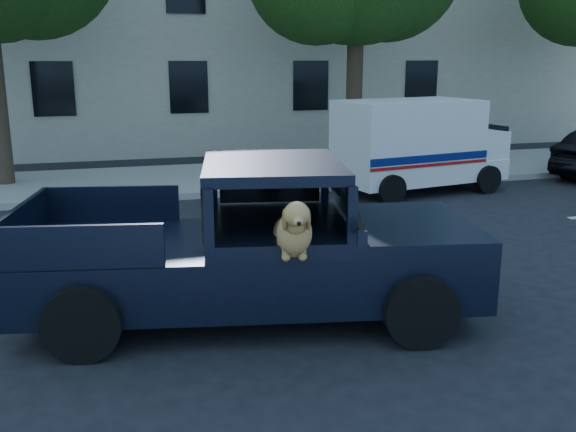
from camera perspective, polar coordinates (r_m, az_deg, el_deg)
name	(u,v)px	position (r m, az deg, el deg)	size (l,w,h in m)	color
ground	(255,326)	(7.81, -2.98, -9.71)	(120.00, 120.00, 0.00)	black
far_sidewalk	(174,181)	(16.54, -10.12, 3.12)	(60.00, 4.00, 0.15)	gray
lane_stripes	(322,238)	(11.41, 3.02, -1.95)	(21.60, 0.14, 0.01)	silver
building_main	(232,17)	(23.95, -5.01, 17.22)	(26.00, 6.00, 9.00)	beige
pickup_truck	(245,266)	(7.87, -3.88, -4.43)	(5.69, 3.23, 1.93)	black
mail_truck	(416,152)	(15.48, 11.35, 5.59)	(4.20, 2.59, 2.16)	silver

